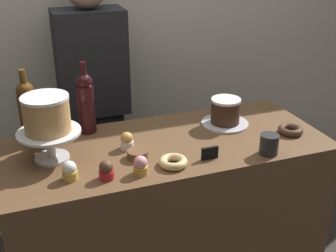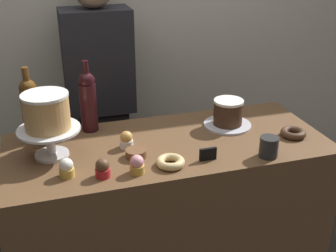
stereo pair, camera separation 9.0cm
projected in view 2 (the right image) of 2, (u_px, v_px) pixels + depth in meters
The scene contains 18 objects.
back_wall at pixel (124, 18), 2.42m from camera, with size 6.00×0.05×2.60m.
display_counter at pixel (168, 230), 2.02m from camera, with size 1.38×0.58×0.93m.
cake_stand_pedestal at pixel (50, 137), 1.68m from camera, with size 0.25×0.25×0.12m.
white_layer_cake at pixel (46, 111), 1.64m from camera, with size 0.18×0.18×0.14m.
silver_serving_platter at pixel (227, 125), 1.98m from camera, with size 0.22×0.22×0.01m.
chocolate_round_cake at pixel (228, 112), 1.95m from camera, with size 0.14×0.14×0.12m.
wine_bottle_amber at pixel (31, 109), 1.80m from camera, with size 0.08×0.08×0.33m.
wine_bottle_dark_red at pixel (88, 100), 1.88m from camera, with size 0.08×0.08×0.33m.
cupcake_vanilla at pixel (67, 168), 1.56m from camera, with size 0.06×0.06×0.07m.
cupcake_caramel at pixel (126, 140), 1.77m from camera, with size 0.06×0.06×0.07m.
cupcake_chocolate at pixel (103, 168), 1.56m from camera, with size 0.06×0.06×0.07m.
cupcake_strawberry at pixel (137, 165), 1.58m from camera, with size 0.06×0.06×0.07m.
donut_glazed at pixel (170, 162), 1.64m from camera, with size 0.11×0.11×0.03m.
donut_chocolate at pixel (293, 133), 1.87m from camera, with size 0.11×0.11×0.03m.
cookie_stack at pixel (136, 153), 1.70m from camera, with size 0.08×0.08×0.03m.
price_sign_chalkboard at pixel (208, 154), 1.68m from camera, with size 0.07×0.01×0.05m.
coffee_cup_ceramic at pixel (269, 147), 1.70m from camera, with size 0.08×0.08×0.08m.
barista_figure at pixel (101, 111), 2.37m from camera, with size 0.36×0.22×1.60m.
Camera 2 is at (-0.47, -1.55, 1.76)m, focal length 45.41 mm.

